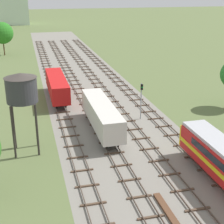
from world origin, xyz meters
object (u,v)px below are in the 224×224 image
Objects in this scene: freight_boxcar_far_left_mid at (57,85)px; freight_boxcar_left_near at (101,114)px; water_tower at (21,89)px; signal_post_nearest at (141,97)px.

freight_boxcar_left_near is at bearing -74.18° from freight_boxcar_far_left_mid.
water_tower reaches higher than signal_post_nearest.
freight_boxcar_far_left_mid is (-4.31, 15.20, 0.00)m from freight_boxcar_left_near.
water_tower is (-5.47, -18.83, 5.20)m from freight_boxcar_far_left_mid.
freight_boxcar_left_near is 1.00× the size of freight_boxcar_far_left_mid.
freight_boxcar_left_near and freight_boxcar_far_left_mid have the same top height.
water_tower is (-9.78, -3.63, 5.20)m from freight_boxcar_left_near.
water_tower reaches higher than freight_boxcar_far_left_mid.
signal_post_nearest is at bearing 23.45° from freight_boxcar_left_near.
signal_post_nearest is (10.76, -12.40, 0.98)m from freight_boxcar_far_left_mid.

